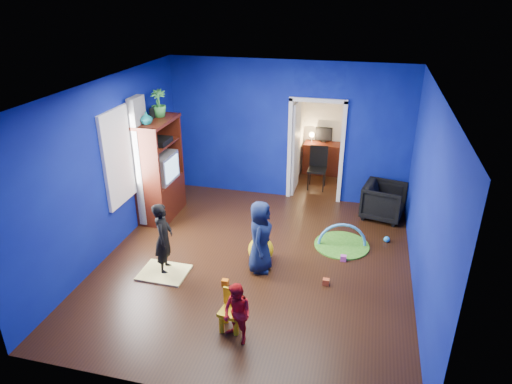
% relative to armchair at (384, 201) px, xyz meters
% --- Properties ---
extents(floor, '(5.00, 5.50, 0.01)m').
position_rel_armchair_xyz_m(floor, '(-2.05, -2.20, -0.35)').
color(floor, black).
rests_on(floor, ground).
extents(ceiling, '(5.00, 5.50, 0.01)m').
position_rel_armchair_xyz_m(ceiling, '(-2.05, -2.20, 2.55)').
color(ceiling, white).
rests_on(ceiling, wall_back).
extents(wall_back, '(5.00, 0.02, 2.90)m').
position_rel_armchair_xyz_m(wall_back, '(-2.05, 0.55, 1.10)').
color(wall_back, navy).
rests_on(wall_back, floor).
extents(wall_front, '(5.00, 0.02, 2.90)m').
position_rel_armchair_xyz_m(wall_front, '(-2.05, -4.95, 1.10)').
color(wall_front, navy).
rests_on(wall_front, floor).
extents(wall_left, '(0.02, 5.50, 2.90)m').
position_rel_armchair_xyz_m(wall_left, '(-4.55, -2.20, 1.10)').
color(wall_left, navy).
rests_on(wall_left, floor).
extents(wall_right, '(0.02, 5.50, 2.90)m').
position_rel_armchair_xyz_m(wall_right, '(0.45, -2.20, 1.10)').
color(wall_right, navy).
rests_on(wall_right, floor).
extents(alcove, '(1.00, 1.75, 2.50)m').
position_rel_armchair_xyz_m(alcove, '(-1.45, 1.42, 0.90)').
color(alcove, silver).
rests_on(alcove, floor).
extents(armchair, '(0.92, 0.90, 0.70)m').
position_rel_armchair_xyz_m(armchair, '(0.00, 0.00, 0.00)').
color(armchair, black).
rests_on(armchair, floor).
extents(child_black, '(0.37, 0.48, 1.19)m').
position_rel_armchair_xyz_m(child_black, '(-3.40, -2.74, 0.24)').
color(child_black, black).
rests_on(child_black, floor).
extents(child_navy, '(0.41, 0.61, 1.21)m').
position_rel_armchair_xyz_m(child_navy, '(-1.93, -2.35, 0.25)').
color(child_navy, '#10113B').
rests_on(child_navy, floor).
extents(toddler_red, '(0.52, 0.49, 0.86)m').
position_rel_armchair_xyz_m(toddler_red, '(-1.83, -4.00, 0.08)').
color(toddler_red, '#B21320').
rests_on(toddler_red, floor).
extents(vase, '(0.27, 0.27, 0.22)m').
position_rel_armchair_xyz_m(vase, '(-4.27, -1.25, 1.72)').
color(vase, '#0D5B69').
rests_on(vase, tv_armoire).
extents(potted_plant, '(0.35, 0.35, 0.51)m').
position_rel_armchair_xyz_m(potted_plant, '(-4.27, -0.73, 1.86)').
color(potted_plant, green).
rests_on(potted_plant, tv_armoire).
extents(tv_armoire, '(0.58, 1.14, 1.96)m').
position_rel_armchair_xyz_m(tv_armoire, '(-4.27, -0.95, 0.63)').
color(tv_armoire, '#3C100A').
rests_on(tv_armoire, floor).
extents(crt_tv, '(0.46, 0.70, 0.54)m').
position_rel_armchair_xyz_m(crt_tv, '(-4.23, -0.95, 0.67)').
color(crt_tv, silver).
rests_on(crt_tv, tv_armoire).
extents(yellow_blanket, '(0.76, 0.61, 0.03)m').
position_rel_armchair_xyz_m(yellow_blanket, '(-3.40, -2.84, -0.34)').
color(yellow_blanket, '#F2E07A').
rests_on(yellow_blanket, floor).
extents(hopper_ball, '(0.42, 0.42, 0.42)m').
position_rel_armchair_xyz_m(hopper_ball, '(-1.98, -2.10, -0.14)').
color(hopper_ball, yellow).
rests_on(hopper_ball, floor).
extents(kid_chair, '(0.32, 0.32, 0.50)m').
position_rel_armchair_xyz_m(kid_chair, '(-1.98, -3.80, -0.10)').
color(kid_chair, yellow).
rests_on(kid_chair, floor).
extents(play_mat, '(0.96, 0.96, 0.03)m').
position_rel_armchair_xyz_m(play_mat, '(-0.69, -1.29, -0.34)').
color(play_mat, '#459621').
rests_on(play_mat, floor).
extents(toy_arch, '(0.85, 0.19, 0.86)m').
position_rel_armchair_xyz_m(toy_arch, '(-0.69, -1.29, -0.33)').
color(toy_arch, '#3F8CD8').
rests_on(toy_arch, floor).
extents(window_left, '(0.03, 0.95, 1.55)m').
position_rel_armchair_xyz_m(window_left, '(-4.53, -1.85, 1.20)').
color(window_left, white).
rests_on(window_left, wall_left).
extents(curtain, '(0.14, 0.42, 2.40)m').
position_rel_armchair_xyz_m(curtain, '(-4.42, -1.30, 0.90)').
color(curtain, slate).
rests_on(curtain, floor).
extents(doorway, '(1.16, 0.10, 2.10)m').
position_rel_armchair_xyz_m(doorway, '(-1.45, 0.55, 0.70)').
color(doorway, white).
rests_on(doorway, floor).
extents(study_desk, '(0.88, 0.44, 0.75)m').
position_rel_armchair_xyz_m(study_desk, '(-1.45, 2.06, 0.02)').
color(study_desk, '#3D140A').
rests_on(study_desk, floor).
extents(desk_monitor, '(0.40, 0.05, 0.32)m').
position_rel_armchair_xyz_m(desk_monitor, '(-1.45, 2.18, 0.60)').
color(desk_monitor, black).
rests_on(desk_monitor, study_desk).
extents(desk_lamp, '(0.14, 0.14, 0.14)m').
position_rel_armchair_xyz_m(desk_lamp, '(-1.73, 2.12, 0.58)').
color(desk_lamp, '#FFD88C').
rests_on(desk_lamp, study_desk).
extents(folding_chair, '(0.40, 0.40, 0.92)m').
position_rel_armchair_xyz_m(folding_chair, '(-1.45, 1.10, 0.11)').
color(folding_chair, black).
rests_on(folding_chair, floor).
extents(book_shelf, '(0.88, 0.24, 0.04)m').
position_rel_armchair_xyz_m(book_shelf, '(-1.45, 2.17, 1.67)').
color(book_shelf, white).
rests_on(book_shelf, study_desk).
extents(toy_0, '(0.10, 0.08, 0.10)m').
position_rel_armchair_xyz_m(toy_0, '(-0.84, -2.51, -0.30)').
color(toy_0, '#DB5324').
rests_on(toy_0, floor).
extents(toy_1, '(0.11, 0.11, 0.11)m').
position_rel_armchair_xyz_m(toy_1, '(0.08, -0.96, -0.30)').
color(toy_1, '#248DCE').
rests_on(toy_1, floor).
extents(toy_2, '(0.10, 0.08, 0.10)m').
position_rel_armchair_xyz_m(toy_2, '(-2.35, -2.90, -0.30)').
color(toy_2, orange).
rests_on(toy_2, floor).
extents(toy_3, '(0.10, 0.08, 0.10)m').
position_rel_armchair_xyz_m(toy_3, '(-0.63, -1.77, -0.30)').
color(toy_3, '#D750B2').
rests_on(toy_3, floor).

